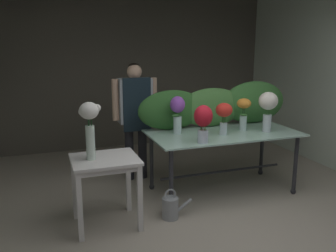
# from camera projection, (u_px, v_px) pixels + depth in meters

# --- Properties ---
(ground_plane) EXTENTS (8.77, 8.77, 0.00)m
(ground_plane) POSITION_uv_depth(u_px,v_px,m) (175.00, 180.00, 5.20)
(ground_plane) COLOR #9E9384
(wall_back) EXTENTS (4.95, 0.12, 2.92)m
(wall_back) POSITION_uv_depth(u_px,v_px,m) (137.00, 65.00, 6.69)
(wall_back) COLOR #5B564C
(wall_back) RESTS_ON ground
(wall_right) EXTENTS (0.12, 4.11, 2.92)m
(wall_right) POSITION_uv_depth(u_px,v_px,m) (326.00, 70.00, 5.67)
(wall_right) COLOR silver
(wall_right) RESTS_ON ground
(display_table_glass) EXTENTS (1.86, 0.95, 0.80)m
(display_table_glass) POSITION_uv_depth(u_px,v_px,m) (223.00, 141.00, 4.66)
(display_table_glass) COLOR #A5CEC0
(display_table_glass) RESTS_ON ground
(side_table_white) EXTENTS (0.67, 0.58, 0.74)m
(side_table_white) POSITION_uv_depth(u_px,v_px,m) (105.00, 168.00, 3.81)
(side_table_white) COLOR white
(side_table_white) RESTS_ON ground
(florist) EXTENTS (0.63, 0.24, 1.61)m
(florist) POSITION_uv_depth(u_px,v_px,m) (135.00, 109.00, 5.03)
(florist) COLOR #232328
(florist) RESTS_ON ground
(foliage_backdrop) EXTENTS (2.12, 0.28, 0.58)m
(foliage_backdrop) POSITION_uv_depth(u_px,v_px,m) (221.00, 106.00, 4.94)
(foliage_backdrop) COLOR #2D6028
(foliage_backdrop) RESTS_ON display_table_glass
(vase_sunset_peonies) EXTENTS (0.18, 0.18, 0.41)m
(vase_sunset_peonies) POSITION_uv_depth(u_px,v_px,m) (244.00, 111.00, 4.67)
(vase_sunset_peonies) COLOR silver
(vase_sunset_peonies) RESTS_ON display_table_glass
(vase_violet_ranunculus) EXTENTS (0.18, 0.18, 0.47)m
(vase_violet_ranunculus) POSITION_uv_depth(u_px,v_px,m) (177.00, 111.00, 4.50)
(vase_violet_ranunculus) COLOR silver
(vase_violet_ranunculus) RESTS_ON display_table_glass
(vase_scarlet_roses) EXTENTS (0.20, 0.20, 0.39)m
(vase_scarlet_roses) POSITION_uv_depth(u_px,v_px,m) (224.00, 114.00, 4.45)
(vase_scarlet_roses) COLOR silver
(vase_scarlet_roses) RESTS_ON display_table_glass
(vase_ivory_anemones) EXTENTS (0.24, 0.24, 0.50)m
(vase_ivory_anemones) POSITION_uv_depth(u_px,v_px,m) (268.00, 106.00, 4.58)
(vase_ivory_anemones) COLOR silver
(vase_ivory_anemones) RESTS_ON display_table_glass
(vase_crimson_lilies) EXTENTS (0.21, 0.21, 0.43)m
(vase_crimson_lilies) POSITION_uv_depth(u_px,v_px,m) (203.00, 121.00, 4.10)
(vase_crimson_lilies) COLOR silver
(vase_crimson_lilies) RESTS_ON display_table_glass
(vase_white_roses_tall) EXTENTS (0.22, 0.19, 0.59)m
(vase_white_roses_tall) POSITION_uv_depth(u_px,v_px,m) (90.00, 123.00, 3.65)
(vase_white_roses_tall) COLOR silver
(vase_white_roses_tall) RESTS_ON side_table_white
(watering_can) EXTENTS (0.35, 0.18, 0.34)m
(watering_can) POSITION_uv_depth(u_px,v_px,m) (171.00, 207.00, 4.06)
(watering_can) COLOR #999EA3
(watering_can) RESTS_ON ground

